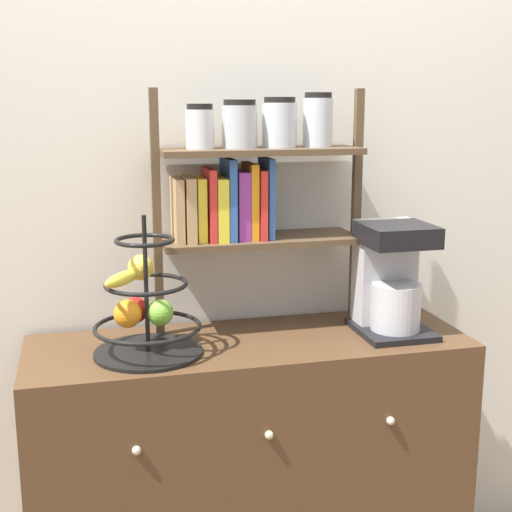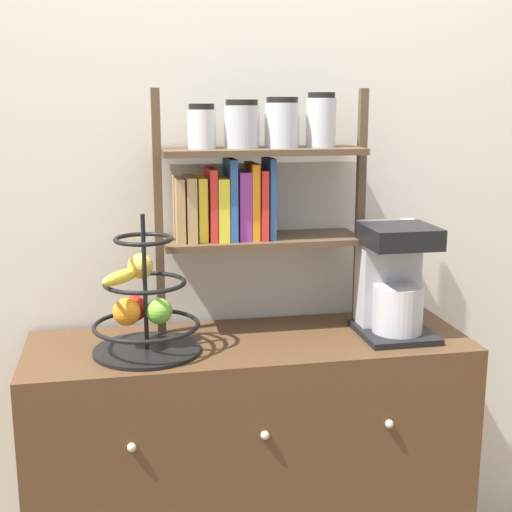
% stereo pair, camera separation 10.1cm
% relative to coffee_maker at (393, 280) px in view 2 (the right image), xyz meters
% --- Properties ---
extents(wall_back, '(7.00, 0.05, 2.60)m').
position_rel_coffee_maker_xyz_m(wall_back, '(-0.42, 0.26, 0.28)').
color(wall_back, silver).
rests_on(wall_back, ground_plane).
extents(sideboard, '(1.26, 0.43, 0.86)m').
position_rel_coffee_maker_xyz_m(sideboard, '(-0.42, 0.01, -0.59)').
color(sideboard, '#4C331E').
rests_on(sideboard, ground_plane).
extents(coffee_maker, '(0.21, 0.24, 0.33)m').
position_rel_coffee_maker_xyz_m(coffee_maker, '(0.00, 0.00, 0.00)').
color(coffee_maker, black).
rests_on(coffee_maker, sideboard).
extents(fruit_stand, '(0.29, 0.29, 0.38)m').
position_rel_coffee_maker_xyz_m(fruit_stand, '(-0.72, -0.02, -0.04)').
color(fruit_stand, black).
rests_on(fruit_stand, sideboard).
extents(shelf_hutch, '(0.63, 0.20, 0.71)m').
position_rel_coffee_maker_xyz_m(shelf_hutch, '(-0.40, 0.13, 0.29)').
color(shelf_hutch, brown).
rests_on(shelf_hutch, sideboard).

